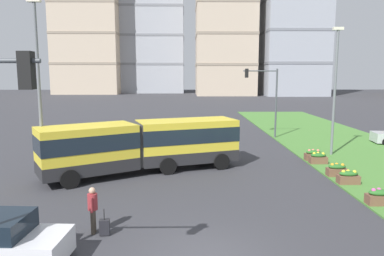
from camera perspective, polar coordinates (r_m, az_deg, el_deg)
The scene contains 15 objects.
articulated_bus at distance 21.79m, azimuth -7.61°, elevation -2.65°, with size 11.68×7.13×3.00m.
pedestrian_crossing at distance 14.09m, azimuth -15.24°, elevation -11.80°, with size 0.36×0.58×1.74m.
rolling_suitcase at distance 14.06m, azimuth -13.50°, elevation -14.81°, with size 0.38×0.27×0.97m.
flower_planter_1 at distance 18.41m, azimuth 27.23°, elevation -9.53°, with size 1.10×0.56×0.74m.
flower_planter_2 at distance 21.09m, azimuth 23.23°, elevation -7.06°, with size 1.10×0.56×0.74m.
flower_planter_3 at distance 22.39m, azimuth 21.70°, elevation -6.10°, with size 1.10×0.56×0.74m.
flower_planter_4 at distance 25.06m, azimuth 19.11°, elevation -4.46°, with size 1.10×0.56×0.74m.
flower_planter_5 at distance 25.92m, azimuth 18.41°, elevation -4.01°, with size 1.10×0.56×0.74m.
traffic_light_far_right at distance 33.66m, azimuth 11.50°, elevation 5.59°, with size 3.11×0.28×6.30m.
streetlight_left at distance 21.24m, azimuth -22.82°, elevation 6.39°, with size 0.70×0.28×9.70m.
streetlight_median at distance 27.63m, azimuth 21.43°, elevation 6.05°, with size 0.70×0.28×9.01m.
apartment_tower_west at distance 118.63m, azimuth -15.88°, elevation 15.64°, with size 19.25×16.74×42.85m.
apartment_tower_westcentre at distance 122.84m, azimuth -6.26°, elevation 17.74°, with size 20.28×17.09×51.73m.
apartment_tower_centre at distance 106.85m, azimuth 5.20°, elevation 16.13°, with size 16.35×16.24×40.53m.
apartment_tower_eastcentre at distance 108.04m, azimuth 15.66°, elevation 16.19°, with size 16.75×15.88×42.05m.
Camera 1 is at (-0.64, -10.83, 5.79)m, focal length 34.15 mm.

